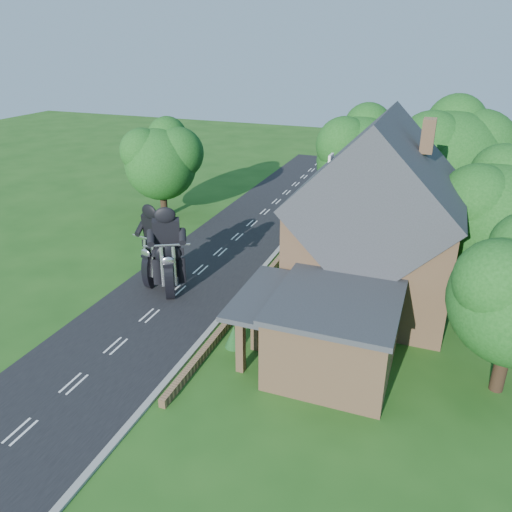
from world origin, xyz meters
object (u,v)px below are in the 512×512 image
(garden_wall, at_px, (259,285))
(motorcycle_follow, at_px, (157,272))
(house, at_px, (375,226))
(annex, at_px, (332,331))
(motorcycle_lead, at_px, (170,281))

(garden_wall, bearing_deg, motorcycle_follow, -164.71)
(house, bearing_deg, annex, -95.24)
(house, relative_size, motorcycle_follow, 6.38)
(house, bearing_deg, motorcycle_follow, -167.82)
(motorcycle_lead, height_order, motorcycle_follow, motorcycle_lead)
(house, relative_size, motorcycle_lead, 6.07)
(annex, bearing_deg, motorcycle_lead, 161.22)
(annex, relative_size, motorcycle_follow, 4.40)
(motorcycle_lead, bearing_deg, motorcycle_follow, -58.31)
(house, relative_size, annex, 1.45)
(garden_wall, bearing_deg, motorcycle_lead, -151.97)
(garden_wall, distance_m, annex, 8.19)
(house, distance_m, motorcycle_lead, 11.75)
(garden_wall, height_order, motorcycle_follow, motorcycle_follow)
(motorcycle_follow, bearing_deg, motorcycle_lead, 161.86)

